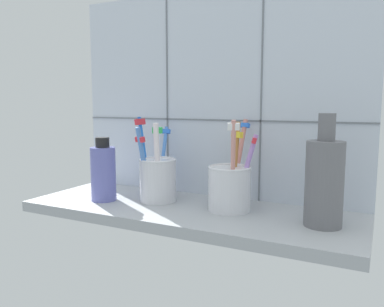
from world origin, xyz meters
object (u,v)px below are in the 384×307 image
soap_bottle (103,172)px  toothbrush_cup_left (157,177)px  toothbrush_cup_right (230,185)px  ceramic_vase (325,181)px

soap_bottle → toothbrush_cup_left: bearing=23.9°
toothbrush_cup_right → soap_bottle: size_ratio=1.32×
toothbrush_cup_right → soap_bottle: bearing=-169.7°
soap_bottle → ceramic_vase: bearing=3.8°
toothbrush_cup_left → soap_bottle: 11.06cm
toothbrush_cup_left → soap_bottle: size_ratio=1.31×
ceramic_vase → soap_bottle: 42.63cm
toothbrush_cup_right → soap_bottle: toothbrush_cup_right is taller
toothbrush_cup_right → soap_bottle: 26.18cm
ceramic_vase → soap_bottle: size_ratio=1.41×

